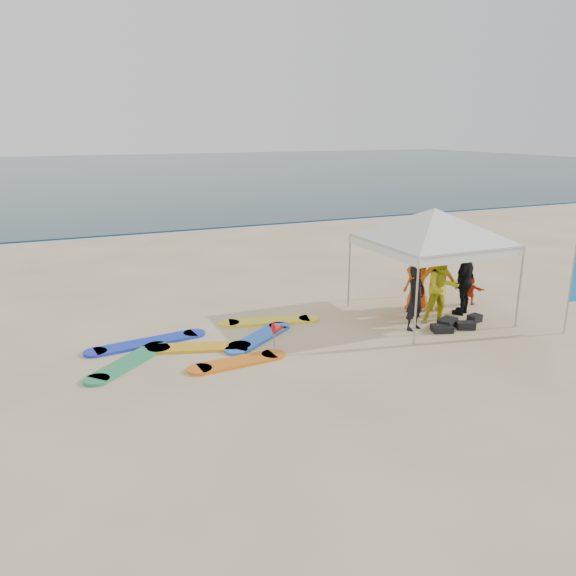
% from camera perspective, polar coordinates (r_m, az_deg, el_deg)
% --- Properties ---
extents(ground, '(120.00, 120.00, 0.00)m').
position_cam_1_polar(ground, '(11.82, 1.84, -9.20)').
color(ground, beige).
rests_on(ground, ground).
extents(ocean, '(160.00, 84.00, 0.08)m').
position_cam_1_polar(ocean, '(70.00, -19.89, 11.00)').
color(ocean, '#0C2633').
rests_on(ocean, ground).
extents(shoreline_foam, '(160.00, 1.20, 0.01)m').
position_cam_1_polar(shoreline_foam, '(28.69, -13.84, 5.45)').
color(shoreline_foam, silver).
rests_on(shoreline_foam, ground).
extents(person_black_a, '(0.71, 0.57, 1.67)m').
position_cam_1_polar(person_black_a, '(14.67, 12.83, -1.03)').
color(person_black_a, black).
rests_on(person_black_a, ground).
extents(person_yellow, '(1.05, 0.89, 1.89)m').
position_cam_1_polar(person_yellow, '(15.35, 15.38, -0.02)').
color(person_yellow, gold).
rests_on(person_yellow, ground).
extents(person_orange_a, '(1.41, 1.17, 1.89)m').
position_cam_1_polar(person_orange_a, '(16.38, 14.84, 1.02)').
color(person_orange_a, orange).
rests_on(person_orange_a, ground).
extents(person_black_b, '(1.20, 0.94, 1.89)m').
position_cam_1_polar(person_black_b, '(16.24, 17.49, 0.68)').
color(person_black_b, black).
rests_on(person_black_b, ground).
extents(person_orange_b, '(1.04, 0.84, 1.84)m').
position_cam_1_polar(person_orange_b, '(16.33, 13.03, 1.01)').
color(person_orange_b, '#D95413').
rests_on(person_orange_b, ground).
extents(person_seated, '(0.66, 0.80, 0.86)m').
position_cam_1_polar(person_seated, '(17.34, 18.01, -0.20)').
color(person_seated, red).
rests_on(person_seated, ground).
extents(canopy_tent, '(4.54, 4.54, 3.42)m').
position_cam_1_polar(canopy_tent, '(15.33, 14.71, 7.81)').
color(canopy_tent, '#A5A5A8').
rests_on(canopy_tent, ground).
extents(marker_pennant, '(0.28, 0.28, 0.64)m').
position_cam_1_polar(marker_pennant, '(13.21, -0.93, -4.08)').
color(marker_pennant, '#A5A5A8').
rests_on(marker_pennant, ground).
extents(gear_pile, '(1.79, 0.83, 0.22)m').
position_cam_1_polar(gear_pile, '(15.27, 16.52, -3.54)').
color(gear_pile, black).
rests_on(gear_pile, ground).
extents(surfboard_spread, '(5.89, 3.10, 0.07)m').
position_cam_1_polar(surfboard_spread, '(13.65, -8.27, -5.64)').
color(surfboard_spread, yellow).
rests_on(surfboard_spread, ground).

